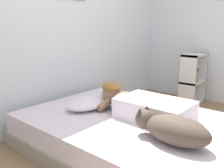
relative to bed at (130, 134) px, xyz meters
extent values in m
cube|color=silver|center=(0.02, 1.13, 1.09)|extent=(4.15, 0.10, 2.50)
cube|color=gray|center=(0.00, 0.00, -0.09)|extent=(1.42, 1.99, 0.14)
cube|color=silver|center=(0.00, 0.00, 0.07)|extent=(1.38, 1.93, 0.19)
ellipsoid|color=silver|center=(-0.05, 0.47, 0.22)|extent=(0.52, 0.32, 0.11)
cube|color=silver|center=(0.10, -0.19, 0.26)|extent=(0.42, 0.64, 0.18)
ellipsoid|color=#8C664C|center=(0.10, 0.15, 0.28)|extent=(0.32, 0.20, 0.16)
sphere|color=#8C664C|center=(0.10, 0.31, 0.32)|extent=(0.19, 0.19, 0.19)
ellipsoid|color=olive|center=(0.10, 0.31, 0.39)|extent=(0.20, 0.20, 0.10)
cylinder|color=#8C664C|center=(0.00, 0.29, 0.25)|extent=(0.23, 0.07, 0.14)
cylinder|color=#8C664C|center=(0.20, 0.29, 0.25)|extent=(0.23, 0.07, 0.14)
ellipsoid|color=#4C3D33|center=(-0.21, -0.55, 0.27)|extent=(0.26, 0.48, 0.20)
sphere|color=#4C3D33|center=(-0.21, -0.29, 0.29)|extent=(0.15, 0.15, 0.15)
cone|color=#3D3028|center=(-0.26, -0.27, 0.36)|extent=(0.05, 0.05, 0.05)
cone|color=#3D3028|center=(-0.16, -0.27, 0.36)|extent=(0.05, 0.05, 0.05)
cylinder|color=teal|center=(0.18, 0.50, 0.20)|extent=(0.09, 0.09, 0.07)
torus|color=teal|center=(0.24, 0.50, 0.20)|extent=(0.05, 0.01, 0.05)
cube|color=black|center=(0.22, 0.16, 0.17)|extent=(0.07, 0.14, 0.01)
cube|color=silver|center=(1.59, 0.14, 0.21)|extent=(0.03, 0.24, 0.75)
cube|color=silver|center=(2.01, 0.14, 0.21)|extent=(0.03, 0.24, 0.75)
cube|color=silver|center=(1.80, 0.14, -0.15)|extent=(0.45, 0.24, 0.03)
cube|color=silver|center=(1.80, 0.14, 0.18)|extent=(0.45, 0.24, 0.03)
cube|color=silver|center=(1.80, 0.14, 0.57)|extent=(0.45, 0.24, 0.03)
cube|color=#3866A5|center=(1.62, 0.14, 0.28)|extent=(0.04, 0.17, 0.17)
cube|color=#3866A5|center=(1.67, 0.14, 0.28)|extent=(0.03, 0.15, 0.17)
cube|color=gold|center=(1.71, 0.14, 0.27)|extent=(0.03, 0.19, 0.15)
cube|color=#3866A5|center=(1.74, 0.14, 0.29)|extent=(0.02, 0.19, 0.20)
camera|label=1|loc=(-1.69, -1.22, 0.97)|focal=38.65mm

